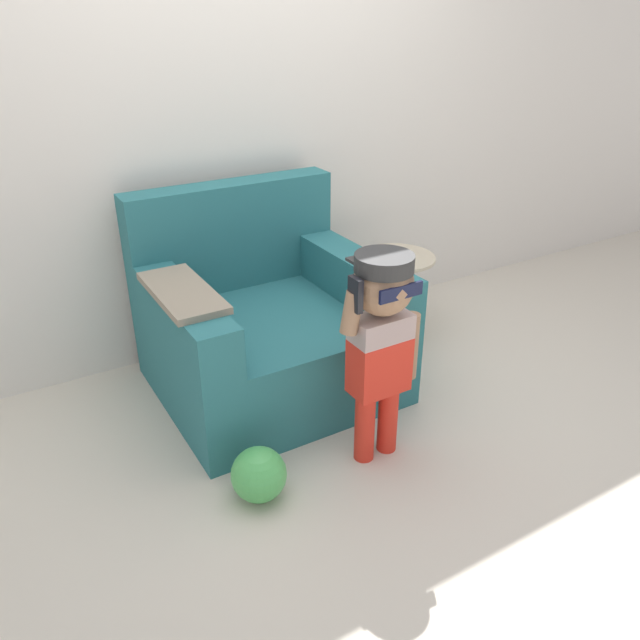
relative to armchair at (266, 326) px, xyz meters
name	(u,v)px	position (x,y,z in m)	size (l,w,h in m)	color
ground_plane	(309,394)	(0.12, -0.21, -0.32)	(10.00, 10.00, 0.00)	beige
wall_back	(231,100)	(0.12, 0.55, 0.98)	(10.00, 0.05, 2.60)	silver
armchair	(266,326)	(0.00, 0.00, 0.00)	(1.09, 0.98, 0.95)	#286B70
person_child	(381,328)	(0.14, -0.74, 0.28)	(0.37, 0.28, 0.90)	red
side_table	(395,288)	(0.85, 0.09, -0.03)	(0.43, 0.43, 0.48)	beige
toy_ball	(259,474)	(-0.40, -0.73, -0.21)	(0.22, 0.22, 0.22)	#4CB256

